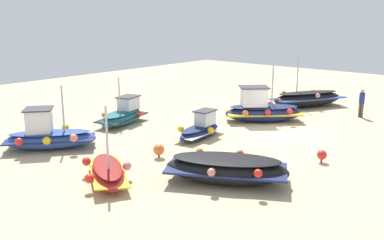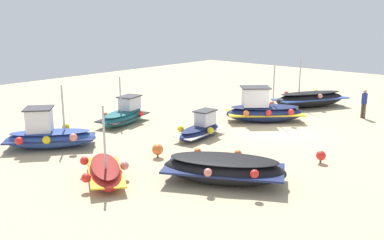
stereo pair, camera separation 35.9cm
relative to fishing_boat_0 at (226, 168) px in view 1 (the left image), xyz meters
name	(u,v)px [view 1 (the left image)]	position (x,y,z in m)	size (l,w,h in m)	color
ground_plane	(280,132)	(-7.41, -1.94, -0.53)	(52.64, 52.64, 0.00)	#C6B289
fishing_boat_0	(226,168)	(0.00, 0.00, 0.00)	(3.79, 4.82, 0.96)	black
fishing_boat_1	(262,110)	(-8.76, -3.92, 0.15)	(4.30, 4.34, 3.28)	navy
fishing_boat_2	(123,115)	(-3.15, -9.50, -0.02)	(3.73, 2.22, 2.70)	#1E6670
fishing_boat_3	(308,98)	(-14.28, -3.79, 0.03)	(5.36, 4.08, 3.42)	black
fishing_boat_4	(49,136)	(2.04, -8.56, 0.06)	(4.25, 3.91, 2.95)	#2D4C9E
fishing_boat_5	(108,172)	(2.79, -3.35, -0.17)	(2.82, 3.51, 2.95)	maroon
fishing_boat_6	(201,129)	(-3.90, -4.46, -0.09)	(3.23, 1.69, 1.35)	navy
person_walking	(362,101)	(-13.50, 0.03, 0.46)	(0.32, 0.32, 1.71)	brown
mooring_buoy_0	(322,155)	(-4.30, 1.73, -0.20)	(0.41, 0.41, 0.54)	#3F3F42
mooring_buoy_1	(159,150)	(-0.32, -3.81, -0.17)	(0.49, 0.49, 0.61)	#3F3F42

